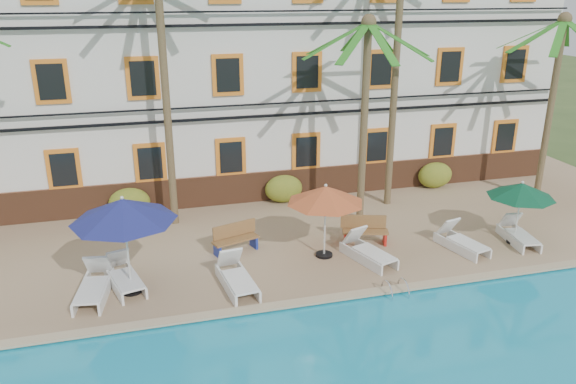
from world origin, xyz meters
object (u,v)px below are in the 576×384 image
object	(u,v)px
umbrella_red	(326,195)
umbrella_green	(521,191)
lounger_b	(124,276)
lounger_c	(237,277)
palm_d	(397,41)
bench_right	(365,229)
pool_ladder	(395,292)
palm_e	(555,81)
lounger_a	(94,286)
bench_left	(234,238)
palm_c	(366,91)
lounger_f	(518,234)
palm_b	(163,55)
lounger_d	(367,251)
lounger_e	(461,241)
umbrella_blue	(123,211)

from	to	relation	value
umbrella_red	umbrella_green	bearing A→B (deg)	-6.29
lounger_b	lounger_c	world-z (taller)	lounger_c
palm_d	bench_right	world-z (taller)	palm_d
pool_ladder	palm_d	bearing A→B (deg)	67.42
palm_e	bench_right	xyz separation A→B (m)	(-8.33, -2.17, -4.20)
palm_d	palm_e	xyz separation A→B (m)	(6.09, -0.98, -1.54)
palm_e	umbrella_green	bearing A→B (deg)	-135.59
palm_d	pool_ladder	size ratio (longest dim) A/B	13.28
umbrella_red	lounger_a	world-z (taller)	umbrella_red
umbrella_green	bench_left	xyz separation A→B (m)	(-9.07, 1.78, -1.37)
umbrella_red	lounger_b	size ratio (longest dim) A/B	1.14
palm_c	palm_e	size ratio (longest dim) A/B	1.00
lounger_f	bench_right	world-z (taller)	bench_right
palm_b	lounger_d	size ratio (longest dim) A/B	4.41
palm_c	lounger_f	xyz separation A→B (m)	(4.34, -3.21, -4.39)
lounger_c	lounger_d	world-z (taller)	lounger_c
palm_b	lounger_b	xyz separation A→B (m)	(-1.73, -4.28, -5.61)
palm_d	pool_ladder	bearing A→B (deg)	-112.58
umbrella_green	lounger_f	xyz separation A→B (m)	(0.14, 0.02, -1.56)
lounger_a	lounger_f	size ratio (longest dim) A/B	1.12
umbrella_red	lounger_f	distance (m)	6.82
bench_right	pool_ladder	xyz separation A→B (m)	(-0.42, -3.25, -0.47)
lounger_f	bench_left	xyz separation A→B (m)	(-9.21, 1.76, 0.18)
lounger_a	bench_right	xyz separation A→B (m)	(8.49, 1.30, 0.15)
lounger_e	bench_left	world-z (taller)	bench_left
palm_c	bench_right	world-z (taller)	palm_c
palm_b	lounger_a	size ratio (longest dim) A/B	4.34
palm_b	palm_c	bearing A→B (deg)	-12.04
lounger_a	palm_b	bearing A→B (deg)	61.39
umbrella_red	lounger_a	distance (m)	7.12
umbrella_green	lounger_b	size ratio (longest dim) A/B	1.03
lounger_f	palm_c	bearing A→B (deg)	143.50
umbrella_blue	lounger_f	world-z (taller)	umbrella_blue
lounger_e	umbrella_green	bearing A→B (deg)	-0.58
lounger_a	lounger_f	xyz separation A→B (m)	(13.41, 0.02, -0.03)
lounger_e	bench_right	bearing A→B (deg)	155.25
palm_b	umbrella_blue	xyz separation A→B (m)	(-1.54, -4.62, -3.49)
palm_c	lounger_c	size ratio (longest dim) A/B	3.36
bench_right	lounger_c	bearing A→B (deg)	-158.31
umbrella_green	lounger_a	bearing A→B (deg)	179.97
umbrella_green	bench_left	distance (m)	9.35
palm_b	palm_d	xyz separation A→B (m)	(8.20, -0.18, 0.29)
palm_b	palm_e	world-z (taller)	palm_b
palm_c	lounger_e	distance (m)	5.87
umbrella_blue	lounger_c	size ratio (longest dim) A/B	1.33
lounger_f	lounger_d	bearing A→B (deg)	179.34
palm_e	bench_left	bearing A→B (deg)	-172.35
palm_b	lounger_e	xyz separation A→B (m)	(8.76, -4.61, -5.63)
palm_b	palm_c	world-z (taller)	palm_b
lounger_c	lounger_d	xyz separation A→B (m)	(4.22, 0.62, -0.01)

